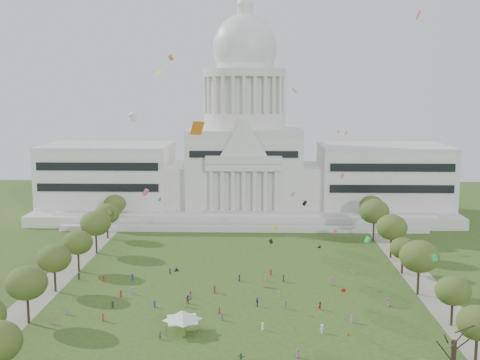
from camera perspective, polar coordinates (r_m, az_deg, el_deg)
The scene contains 32 objects.
ground at distance 134.18m, azimuth -0.54°, elevation -13.13°, with size 400.00×400.00×0.00m, color #334B18.
capitol at distance 239.74m, azimuth 0.45°, elevation 2.06°, with size 160.00×64.50×91.30m.
path_left at distance 170.66m, azimuth -16.67°, elevation -8.68°, with size 8.00×160.00×0.04m, color gray.
path_right at distance 168.03m, azimuth 16.66°, elevation -8.96°, with size 8.00×160.00×0.04m, color gray.
row_tree_r_0 at distance 120.01m, azimuth 21.61°, elevation -12.49°, with size 7.67×7.67×10.91m.
row_tree_l_1 at distance 137.17m, azimuth -19.57°, elevation -9.19°, with size 8.86×8.86×12.59m.
row_tree_r_1 at distance 136.30m, azimuth 19.55°, elevation -9.87°, with size 7.58×7.58×10.78m.
row_tree_l_2 at distance 155.84m, azimuth -17.22°, elevation -7.11°, with size 8.42×8.42×11.97m.
row_tree_r_2 at distance 152.72m, azimuth 16.63°, elevation -6.96°, with size 9.55×9.55×13.58m.
row_tree_l_3 at distance 170.90m, azimuth -15.13°, elevation -5.74°, with size 8.12×8.12×11.55m.
row_tree_r_3 at distance 169.38m, azimuth 15.18°, elevation -6.27°, with size 7.01×7.01×9.98m.
row_tree_l_4 at distance 187.92m, azimuth -13.53°, elevation -4.01°, with size 9.29×9.29×13.21m.
row_tree_r_4 at distance 183.64m, azimuth 14.19°, elevation -4.36°, with size 9.19×9.19×13.06m.
row_tree_l_5 at distance 205.98m, azimuth -12.49°, elevation -3.15°, with size 8.33×8.33×11.85m.
row_tree_r_5 at distance 202.51m, azimuth 12.61°, elevation -2.92°, with size 9.82×9.82×13.96m.
row_tree_l_6 at distance 223.67m, azimuth -11.78°, elevation -2.24°, with size 8.19×8.19×11.64m.
row_tree_r_6 at distance 220.53m, azimuth 12.35°, elevation -2.35°, with size 8.42×8.42×11.97m.
big_bare_tree at distance 110.09m, azimuth 19.67°, elevation -13.80°, with size 6.00×5.00×12.80m.
event_tent at distance 127.48m, azimuth -5.51°, elevation -12.60°, with size 9.87×9.87×4.73m.
person_0 at distance 145.73m, azimuth 13.95°, elevation -11.20°, with size 0.91×0.59×1.86m, color #994C8C.
person_2 at distance 140.71m, azimuth 7.63°, elevation -11.73°, with size 0.94×0.58×1.94m, color #B21E1E.
person_3 at distance 140.34m, azimuth 4.34°, elevation -11.74°, with size 1.22×0.63×1.89m, color #4C4C51.
person_4 at distance 141.71m, azimuth 1.64°, elevation -11.49°, with size 1.19×0.65×2.03m, color navy.
person_5 at distance 143.79m, azimuth -4.96°, elevation -11.21°, with size 1.89×0.75×2.04m, color #4C4C51.
person_6 at distance 117.28m, azimuth 5.51°, elevation -16.03°, with size 0.86×0.56×1.77m, color #994C8C.
person_7 at distance 125.53m, azimuth -7.60°, elevation -14.38°, with size 0.62×0.45×1.69m, color #4C4C51.
person_8 at distance 147.62m, azimuth -4.73°, elevation -10.77°, with size 0.77×0.47×1.58m, color #994C8C.
person_9 at distance 128.44m, azimuth 7.80°, elevation -13.78°, with size 1.24×0.64×1.92m, color silver.
person_10 at distance 148.50m, azimuth 3.71°, elevation -10.68°, with size 0.80×0.44×1.37m, color silver.
person_11 at distance 115.49m, azimuth 0.10°, elevation -16.44°, with size 1.52×0.60×1.64m, color #33723F.
distant_crowd at distance 148.17m, azimuth -4.62°, elevation -10.66°, with size 67.76×38.22×1.92m.
kite_swarm at distance 135.16m, azimuth 0.14°, elevation -1.02°, with size 97.12×105.66×62.24m.
Camera 1 is at (4.64, -124.53, 49.76)m, focal length 45.00 mm.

